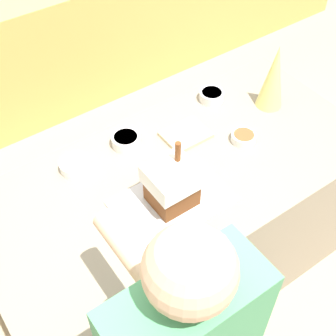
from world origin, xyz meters
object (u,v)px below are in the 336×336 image
(decorative_tree, at_px, (274,77))
(cookbook, at_px, (186,135))
(candy_bowl_far_right, at_px, (126,140))
(candy_bowl_front_corner, at_px, (212,95))
(baking_tray, at_px, (172,201))
(gingerbread_house, at_px, (172,184))
(candy_bowl_near_tray_left, at_px, (75,165))
(candy_bowl_behind_tray, at_px, (244,137))

(decorative_tree, height_order, cookbook, decorative_tree)
(cookbook, bearing_deg, candy_bowl_far_right, 156.51)
(candy_bowl_front_corner, height_order, candy_bowl_far_right, candy_bowl_far_right)
(baking_tray, bearing_deg, gingerbread_house, 30.70)
(candy_bowl_near_tray_left, bearing_deg, candy_bowl_far_right, -0.19)
(candy_bowl_behind_tray, distance_m, candy_bowl_near_tray_left, 0.79)
(baking_tray, bearing_deg, candy_bowl_near_tray_left, 121.26)
(candy_bowl_near_tray_left, relative_size, candy_bowl_far_right, 1.00)
(decorative_tree, xyz_separation_m, candy_bowl_near_tray_left, (-1.01, 0.17, -0.15))
(candy_bowl_behind_tray, bearing_deg, candy_bowl_far_right, 147.90)
(baking_tray, relative_size, decorative_tree, 1.37)
(gingerbread_house, xyz_separation_m, candy_bowl_far_right, (0.02, 0.40, -0.08))
(candy_bowl_front_corner, relative_size, candy_bowl_far_right, 0.94)
(candy_bowl_behind_tray, distance_m, cookbook, 0.27)
(candy_bowl_front_corner, relative_size, candy_bowl_behind_tray, 1.07)
(decorative_tree, relative_size, candy_bowl_near_tray_left, 2.57)
(baking_tray, relative_size, cookbook, 2.24)
(cookbook, bearing_deg, gingerbread_house, -134.92)
(candy_bowl_near_tray_left, bearing_deg, baking_tray, -58.74)
(baking_tray, xyz_separation_m, candy_bowl_near_tray_left, (-0.24, 0.40, 0.02))
(gingerbread_house, xyz_separation_m, candy_bowl_near_tray_left, (-0.24, 0.40, -0.09))
(candy_bowl_far_right, height_order, cookbook, candy_bowl_far_right)
(candy_bowl_front_corner, bearing_deg, gingerbread_house, -142.41)
(baking_tray, distance_m, decorative_tree, 0.82)
(decorative_tree, height_order, candy_bowl_behind_tray, decorative_tree)
(candy_bowl_front_corner, xyz_separation_m, candy_bowl_behind_tray, (-0.07, -0.32, -0.01))
(baking_tray, height_order, candy_bowl_far_right, candy_bowl_far_right)
(gingerbread_house, distance_m, candy_bowl_behind_tray, 0.51)
(candy_bowl_far_right, xyz_separation_m, cookbook, (0.26, -0.11, -0.02))
(candy_bowl_far_right, relative_size, cookbook, 0.64)
(candy_bowl_behind_tray, distance_m, candy_bowl_far_right, 0.55)
(candy_bowl_far_right, bearing_deg, candy_bowl_near_tray_left, 179.81)
(gingerbread_house, relative_size, candy_bowl_front_corner, 2.28)
(candy_bowl_far_right, bearing_deg, candy_bowl_behind_tray, -32.10)
(decorative_tree, xyz_separation_m, candy_bowl_far_right, (-0.75, 0.17, -0.14))
(candy_bowl_near_tray_left, bearing_deg, decorative_tree, -9.46)
(candy_bowl_behind_tray, height_order, cookbook, candy_bowl_behind_tray)
(cookbook, bearing_deg, baking_tray, -134.94)
(gingerbread_house, distance_m, candy_bowl_near_tray_left, 0.48)
(gingerbread_house, xyz_separation_m, cookbook, (0.28, 0.29, -0.10))
(baking_tray, bearing_deg, candy_bowl_behind_tray, 12.22)
(gingerbread_house, relative_size, candy_bowl_far_right, 2.15)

